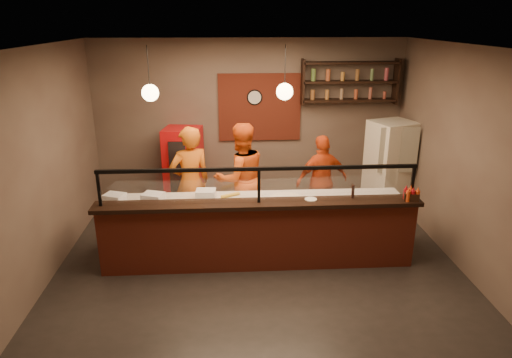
{
  "coord_description": "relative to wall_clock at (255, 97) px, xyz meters",
  "views": [
    {
      "loc": [
        -0.41,
        -6.31,
        3.55
      ],
      "look_at": [
        -0.0,
        0.3,
        1.2
      ],
      "focal_mm": 32.0,
      "sensor_mm": 36.0,
      "label": 1
    }
  ],
  "objects": [
    {
      "name": "worktop_cabinet",
      "position": [
        -0.1,
        -2.26,
        -1.68
      ],
      "size": [
        4.6,
        0.75,
        0.85
      ],
      "primitive_type": "cube",
      "color": "gray",
      "rests_on": "floor"
    },
    {
      "name": "service_counter",
      "position": [
        -0.1,
        -2.76,
        -1.6
      ],
      "size": [
        4.6,
        0.25,
        1.0
      ],
      "primitive_type": "cube",
      "color": "maroon",
      "rests_on": "floor"
    },
    {
      "name": "condiment_caddy",
      "position": [
        2.1,
        -2.82,
        -0.98
      ],
      "size": [
        0.24,
        0.2,
        0.11
      ],
      "primitive_type": "cube",
      "rotation": [
        0.0,
        0.0,
        -0.23
      ],
      "color": "black",
      "rests_on": "counter_ledge"
    },
    {
      "name": "cook_mid",
      "position": [
        -0.32,
        -1.45,
        -1.14
      ],
      "size": [
        1.13,
        1.01,
        1.92
      ],
      "primitive_type": "imported",
      "rotation": [
        0.0,
        0.0,
        3.5
      ],
      "color": "#DB5214",
      "rests_on": "floor"
    },
    {
      "name": "sneeze_guard",
      "position": [
        -0.1,
        -2.76,
        -0.73
      ],
      "size": [
        4.5,
        0.05,
        0.52
      ],
      "color": "white",
      "rests_on": "counter_ledge"
    },
    {
      "name": "floor",
      "position": [
        -0.1,
        -2.46,
        -2.1
      ],
      "size": [
        6.0,
        6.0,
        0.0
      ],
      "primitive_type": "plane",
      "color": "black",
      "rests_on": "ground"
    },
    {
      "name": "worktop",
      "position": [
        -0.1,
        -2.26,
        -1.23
      ],
      "size": [
        4.6,
        0.75,
        0.05
      ],
      "primitive_type": "cube",
      "color": "white",
      "rests_on": "worktop_cabinet"
    },
    {
      "name": "counter_ledge",
      "position": [
        -0.1,
        -2.76,
        -1.07
      ],
      "size": [
        4.7,
        0.37,
        0.06
      ],
      "primitive_type": "cube",
      "color": "black",
      "rests_on": "service_counter"
    },
    {
      "name": "cook_right",
      "position": [
        1.12,
        -1.28,
        -1.28
      ],
      "size": [
        1.04,
        0.64,
        1.65
      ],
      "primitive_type": "imported",
      "rotation": [
        0.0,
        0.0,
        3.4
      ],
      "color": "#CA3F13",
      "rests_on": "floor"
    },
    {
      "name": "ceiling",
      "position": [
        -0.1,
        -2.46,
        1.1
      ],
      "size": [
        6.0,
        6.0,
        0.0
      ],
      "primitive_type": "plane",
      "rotation": [
        3.14,
        0.0,
        0.0
      ],
      "color": "#352F29",
      "rests_on": "wall_back"
    },
    {
      "name": "pizza_dough",
      "position": [
        0.36,
        -2.3,
        -1.19
      ],
      "size": [
        0.63,
        0.63,
        0.01
      ],
      "primitive_type": "cylinder",
      "rotation": [
        0.0,
        0.0,
        -0.11
      ],
      "color": "#F2E9CD",
      "rests_on": "worktop"
    },
    {
      "name": "prep_tub_c",
      "position": [
        -2.25,
        -2.28,
        -1.13
      ],
      "size": [
        0.35,
        0.32,
        0.15
      ],
      "primitive_type": "cube",
      "rotation": [
        0.0,
        0.0,
        -0.35
      ],
      "color": "white",
      "rests_on": "worktop"
    },
    {
      "name": "prep_tub_a",
      "position": [
        -1.67,
        -2.31,
        -1.12
      ],
      "size": [
        0.36,
        0.32,
        0.15
      ],
      "primitive_type": "cube",
      "rotation": [
        0.0,
        0.0,
        -0.31
      ],
      "color": "white",
      "rests_on": "worktop"
    },
    {
      "name": "pendant_right",
      "position": [
        0.3,
        -2.26,
        0.45
      ],
      "size": [
        0.24,
        0.24,
        0.77
      ],
      "color": "black",
      "rests_on": "ceiling"
    },
    {
      "name": "brick_patch",
      "position": [
        0.1,
        0.01,
        -0.2
      ],
      "size": [
        1.6,
        0.04,
        1.3
      ],
      "primitive_type": "cube",
      "color": "maroon",
      "rests_on": "wall_back"
    },
    {
      "name": "wall_left",
      "position": [
        -3.1,
        -2.46,
        -0.5
      ],
      "size": [
        0.0,
        5.0,
        5.0
      ],
      "primitive_type": "plane",
      "rotation": [
        1.57,
        0.0,
        1.57
      ],
      "color": "#6B5C4E",
      "rests_on": "floor"
    },
    {
      "name": "small_plate",
      "position": [
        0.66,
        -2.71,
        -1.03
      ],
      "size": [
        0.23,
        0.23,
        0.01
      ],
      "primitive_type": "cylinder",
      "rotation": [
        0.0,
        0.0,
        -0.36
      ],
      "color": "silver",
      "rests_on": "counter_ledge"
    },
    {
      "name": "red_cooler",
      "position": [
        -1.39,
        -0.31,
        -1.31
      ],
      "size": [
        0.77,
        0.72,
        1.58
      ],
      "primitive_type": "cube",
      "rotation": [
        0.0,
        0.0,
        -0.16
      ],
      "color": "red",
      "rests_on": "floor"
    },
    {
      "name": "wall_back",
      "position": [
        -0.1,
        0.04,
        -0.5
      ],
      "size": [
        6.0,
        0.0,
        6.0
      ],
      "primitive_type": "plane",
      "rotation": [
        1.57,
        0.0,
        0.0
      ],
      "color": "#6B5C4E",
      "rests_on": "floor"
    },
    {
      "name": "prep_tub_b",
      "position": [
        -0.88,
        -2.2,
        -1.13
      ],
      "size": [
        0.31,
        0.26,
        0.15
      ],
      "primitive_type": "cube",
      "rotation": [
        0.0,
        0.0,
        -0.06
      ],
      "color": "white",
      "rests_on": "worktop"
    },
    {
      "name": "wall_front",
      "position": [
        -0.1,
        -4.96,
        -0.5
      ],
      "size": [
        6.0,
        0.0,
        6.0
      ],
      "primitive_type": "plane",
      "rotation": [
        -1.57,
        0.0,
        0.0
      ],
      "color": "#6B5C4E",
      "rests_on": "floor"
    },
    {
      "name": "wall_right",
      "position": [
        2.9,
        -2.46,
        -0.5
      ],
      "size": [
        0.0,
        5.0,
        5.0
      ],
      "primitive_type": "plane",
      "rotation": [
        1.57,
        0.0,
        -1.57
      ],
      "color": "#6B5C4E",
      "rests_on": "floor"
    },
    {
      "name": "cook_left",
      "position": [
        -1.16,
        -1.6,
        -1.14
      ],
      "size": [
        0.83,
        0.71,
        1.91
      ],
      "primitive_type": "imported",
      "rotation": [
        0.0,
        0.0,
        3.57
      ],
      "color": "#C45C12",
      "rests_on": "floor"
    },
    {
      "name": "pepper_mill",
      "position": [
        1.28,
        -2.68,
        -0.94
      ],
      "size": [
        0.06,
        0.06,
        0.2
      ],
      "primitive_type": "cylinder",
      "rotation": [
        0.0,
        0.0,
        -0.42
      ],
      "color": "black",
      "rests_on": "counter_ledge"
    },
    {
      "name": "wall_clock",
      "position": [
        0.0,
        0.0,
        0.0
      ],
      "size": [
        0.3,
        0.04,
        0.3
      ],
      "primitive_type": "cylinder",
      "rotation": [
        1.57,
        0.0,
        0.0
      ],
      "color": "black",
      "rests_on": "wall_back"
    },
    {
      "name": "wall_shelving",
      "position": [
        1.8,
        -0.14,
        0.3
      ],
      "size": [
        1.84,
        0.28,
        0.85
      ],
      "color": "black",
      "rests_on": "wall_back"
    },
    {
      "name": "rolling_pin",
      "position": [
        -0.51,
        -2.13,
        -1.17
      ],
      "size": [
        0.3,
        0.2,
        0.05
      ],
      "primitive_type": "cylinder",
      "rotation": [
        0.0,
        1.57,
        0.49
      ],
      "color": "gold",
      "rests_on": "worktop"
    },
    {
      "name": "fridge",
      "position": [
        2.5,
        -0.8,
        -1.22
      ],
      "size": [
        0.93,
        0.9,
        1.76
      ],
      "primitive_type": "cube",
      "rotation": [
        0.0,
        0.0,
        0.35
      ],
      "color": "beige",
      "rests_on": "floor"
    },
    {
      "name": "pendant_left",
      "position": [
        -1.6,
        -2.26,
        0.45
      ],
      "size": [
        0.24,
        0.24,
        0.77
      ],
      "color": "black",
      "rests_on": "ceiling"
    }
  ]
}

